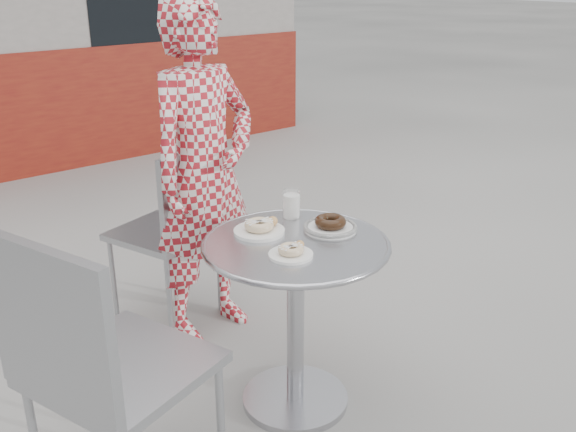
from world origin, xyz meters
TOP-DOWN VIEW (x-y plane):
  - ground at (0.00, 0.00)m, footprint 60.00×60.00m
  - bistro_table at (-0.05, -0.05)m, footprint 0.69×0.69m
  - chair_far at (-0.09, 0.86)m, footprint 0.53×0.53m
  - chair_left at (-0.78, -0.10)m, footprint 0.59×0.59m
  - seated_person at (0.01, 0.65)m, footprint 0.62×0.46m
  - plate_far at (-0.09, 0.11)m, footprint 0.19×0.19m
  - plate_near at (-0.13, -0.13)m, footprint 0.15×0.15m
  - plate_checker at (0.13, -0.04)m, footprint 0.21×0.21m
  - milk_cup at (0.10, 0.15)m, footprint 0.07×0.07m

SIDE VIEW (x-z plane):
  - ground at x=0.00m, z-range 0.00..0.00m
  - chair_far at x=-0.09m, z-range -0.17..0.71m
  - chair_left at x=-0.78m, z-range -0.19..0.79m
  - bistro_table at x=-0.05m, z-range 0.18..0.87m
  - plate_near at x=-0.13m, z-range 0.69..0.73m
  - plate_checker at x=0.13m, z-range 0.69..0.74m
  - plate_far at x=-0.09m, z-range 0.69..0.74m
  - milk_cup at x=0.10m, z-range 0.69..0.80m
  - seated_person at x=0.01m, z-range 0.00..1.54m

